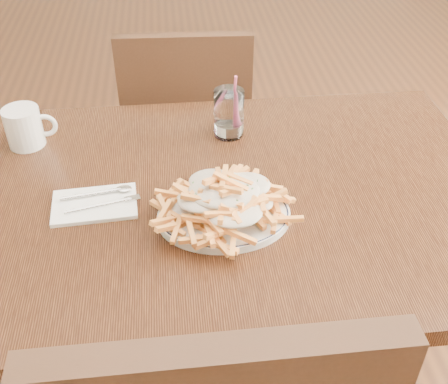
{
  "coord_description": "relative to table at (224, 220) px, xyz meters",
  "views": [
    {
      "loc": [
        -0.1,
        -0.94,
        1.49
      ],
      "look_at": [
        -0.01,
        -0.09,
        0.82
      ],
      "focal_mm": 45.0,
      "sensor_mm": 36.0,
      "label": 1
    }
  ],
  "objects": [
    {
      "name": "napkin",
      "position": [
        -0.27,
        -0.02,
        0.08
      ],
      "size": [
        0.18,
        0.12,
        0.01
      ],
      "primitive_type": "cube",
      "rotation": [
        0.0,
        0.0,
        0.07
      ],
      "color": "white",
      "rests_on": "table"
    },
    {
      "name": "coffee_mug",
      "position": [
        -0.45,
        0.24,
        0.13
      ],
      "size": [
        0.12,
        0.09,
        0.09
      ],
      "color": "white",
      "rests_on": "table"
    },
    {
      "name": "fries_plate",
      "position": [
        -0.01,
        -0.09,
        0.09
      ],
      "size": [
        0.32,
        0.3,
        0.02
      ],
      "color": "white",
      "rests_on": "table"
    },
    {
      "name": "loaded_fries",
      "position": [
        -0.01,
        -0.09,
        0.14
      ],
      "size": [
        0.3,
        0.25,
        0.08
      ],
      "color": "#EC9B48",
      "rests_on": "fries_plate"
    },
    {
      "name": "water_glass",
      "position": [
        0.04,
        0.23,
        0.13
      ],
      "size": [
        0.07,
        0.07,
        0.16
      ],
      "color": "white",
      "rests_on": "table"
    },
    {
      "name": "chair_far",
      "position": [
        -0.05,
        0.68,
        -0.18
      ],
      "size": [
        0.42,
        0.42,
        0.87
      ],
      "color": "black",
      "rests_on": "ground"
    },
    {
      "name": "table",
      "position": [
        0.0,
        0.0,
        0.0
      ],
      "size": [
        1.2,
        0.8,
        0.75
      ],
      "color": "black",
      "rests_on": "ground"
    },
    {
      "name": "cutlery",
      "position": [
        -0.27,
        -0.01,
        0.09
      ],
      "size": [
        0.17,
        0.09,
        0.01
      ],
      "color": "silver",
      "rests_on": "napkin"
    }
  ]
}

